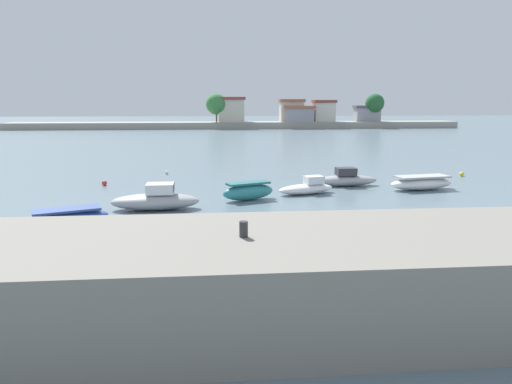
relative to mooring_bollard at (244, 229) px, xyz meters
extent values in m
plane|color=slate|center=(5.19, 8.29, -2.90)|extent=(400.00, 400.00, 0.00)
cube|color=gray|center=(5.19, 0.05, -1.57)|extent=(99.41, 5.99, 2.67)
cylinder|color=#2D2D33|center=(0.00, 0.00, 0.00)|extent=(0.25, 0.25, 0.46)
ellipsoid|color=#3856A8|center=(-8.67, 12.02, -2.50)|extent=(4.52, 3.02, 0.79)
cube|color=navy|center=(-8.67, 12.02, -2.05)|extent=(3.64, 2.48, 0.12)
ellipsoid|color=#9E9EA3|center=(-4.44, 15.39, -2.41)|extent=(5.40, 2.10, 0.99)
cube|color=silver|center=(-4.12, 15.40, -1.60)|extent=(1.67, 1.26, 0.62)
cube|color=black|center=(-3.30, 15.42, -1.54)|extent=(0.10, 1.11, 0.44)
ellipsoid|color=teal|center=(1.45, 17.69, -2.36)|extent=(3.82, 2.37, 1.08)
cube|color=#226367|center=(1.45, 17.69, -1.76)|extent=(3.07, 1.94, 0.14)
ellipsoid|color=white|center=(5.72, 19.39, -2.55)|extent=(4.48, 2.60, 0.71)
cube|color=silver|center=(6.31, 19.57, -1.91)|extent=(1.51, 1.24, 0.55)
cube|color=black|center=(6.94, 19.76, -1.86)|extent=(0.31, 0.81, 0.39)
ellipsoid|color=#9E9EA3|center=(9.46, 22.33, -2.48)|extent=(5.12, 1.61, 0.85)
cube|color=#333338|center=(9.45, 22.33, -1.76)|extent=(1.52, 1.15, 0.59)
cube|color=black|center=(10.20, 22.35, -1.70)|extent=(0.11, 1.00, 0.42)
ellipsoid|color=white|center=(14.72, 20.27, -2.44)|extent=(5.27, 2.52, 0.92)
cube|color=#AFAFAF|center=(14.72, 20.27, -1.92)|extent=(4.23, 2.08, 0.14)
sphere|color=white|center=(11.29, 30.73, -2.76)|extent=(0.29, 0.29, 0.29)
sphere|color=red|center=(-9.47, 24.20, -2.70)|extent=(0.41, 0.41, 0.41)
sphere|color=white|center=(-5.15, 29.74, -2.74)|extent=(0.32, 0.32, 0.32)
sphere|color=yellow|center=(21.16, 26.18, -2.71)|extent=(0.39, 0.39, 0.39)
cube|color=#9E998C|center=(5.19, 104.51, -2.10)|extent=(111.32, 7.86, 1.61)
cube|color=beige|center=(3.65, 105.46, 1.43)|extent=(6.33, 5.81, 5.43)
cube|color=brown|center=(3.65, 105.46, 4.49)|extent=(6.97, 6.39, 0.70)
cube|color=beige|center=(18.88, 104.63, 1.16)|extent=(5.74, 4.32, 4.89)
cube|color=#995B42|center=(18.88, 104.63, 3.95)|extent=(6.32, 4.76, 0.70)
cube|color=#99939E|center=(20.51, 103.57, 0.35)|extent=(6.95, 5.20, 3.28)
cube|color=#995B42|center=(20.51, 103.57, 2.34)|extent=(7.64, 5.72, 0.70)
cube|color=beige|center=(27.26, 104.73, 1.06)|extent=(5.17, 3.98, 4.69)
cube|color=brown|center=(27.26, 104.73, 3.75)|extent=(5.68, 4.38, 0.70)
cube|color=#99939E|center=(38.56, 104.68, 0.37)|extent=(6.20, 3.25, 3.33)
cube|color=#565156|center=(38.56, 104.68, 2.39)|extent=(6.83, 3.57, 0.70)
cylinder|color=brown|center=(-0.01, 103.85, -0.13)|extent=(0.36, 0.36, 2.32)
sphere|color=#387A3D|center=(-0.01, 103.85, 3.06)|extent=(5.09, 5.09, 5.09)
cylinder|color=brown|center=(40.07, 103.59, 0.06)|extent=(0.36, 0.36, 2.70)
sphere|color=#235B2D|center=(40.07, 103.59, 3.30)|extent=(4.74, 4.74, 4.74)
camera|label=1|loc=(-0.81, -12.82, 3.58)|focal=32.57mm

